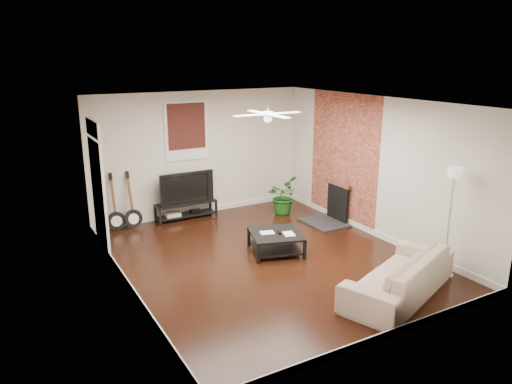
{
  "coord_description": "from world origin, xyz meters",
  "views": [
    {
      "loc": [
        -4.14,
        -6.96,
        3.55
      ],
      "look_at": [
        0.0,
        0.4,
        1.15
      ],
      "focal_mm": 33.91,
      "sensor_mm": 36.0,
      "label": 1
    }
  ],
  "objects": [
    {
      "name": "potted_plant",
      "position": [
        1.64,
        2.08,
        0.41
      ],
      "size": [
        0.97,
        0.98,
        0.83
      ],
      "primitive_type": "imported",
      "rotation": [
        0.0,
        0.0,
        0.9
      ],
      "color": "#1B5718",
      "rests_on": "floor"
    },
    {
      "name": "sofa",
      "position": [
        1.05,
        -2.17,
        0.33
      ],
      "size": [
        2.45,
        1.65,
        0.67
      ],
      "primitive_type": "imported",
      "rotation": [
        0.0,
        0.0,
        3.51
      ],
      "color": "#BAA98C",
      "rests_on": "floor"
    },
    {
      "name": "fireplace",
      "position": [
        2.2,
        1.0,
        0.46
      ],
      "size": [
        0.8,
        1.1,
        0.92
      ],
      "primitive_type": "cube",
      "color": "black",
      "rests_on": "floor"
    },
    {
      "name": "brick_accent",
      "position": [
        2.49,
        1.0,
        1.4
      ],
      "size": [
        0.02,
        2.2,
        2.8
      ],
      "primitive_type": "cube",
      "color": "brown",
      "rests_on": "floor"
    },
    {
      "name": "tv_stand",
      "position": [
        -0.45,
        2.78,
        0.19
      ],
      "size": [
        1.37,
        0.37,
        0.38
      ],
      "primitive_type": "cube",
      "color": "black",
      "rests_on": "floor"
    },
    {
      "name": "ceiling_fan",
      "position": [
        0.0,
        0.0,
        2.6
      ],
      "size": [
        1.24,
        1.24,
        0.32
      ],
      "primitive_type": null,
      "color": "white",
      "rests_on": "ceiling"
    },
    {
      "name": "window_back",
      "position": [
        -0.3,
        2.97,
        1.95
      ],
      "size": [
        1.0,
        0.06,
        1.3
      ],
      "primitive_type": "cube",
      "color": "black",
      "rests_on": "wall_back"
    },
    {
      "name": "room",
      "position": [
        0.0,
        0.0,
        1.4
      ],
      "size": [
        5.01,
        6.01,
        2.81
      ],
      "color": "black",
      "rests_on": "ground"
    },
    {
      "name": "tv",
      "position": [
        -0.45,
        2.8,
        0.74
      ],
      "size": [
        1.23,
        0.16,
        0.71
      ],
      "primitive_type": "imported",
      "color": "black",
      "rests_on": "tv_stand"
    },
    {
      "name": "coffee_table",
      "position": [
        0.29,
        0.16,
        0.19
      ],
      "size": [
        1.13,
        1.13,
        0.38
      ],
      "primitive_type": "cube",
      "rotation": [
        0.0,
        0.0,
        -0.3
      ],
      "color": "black",
      "rests_on": "floor"
    },
    {
      "name": "door_left",
      "position": [
        -2.46,
        1.9,
        1.25
      ],
      "size": [
        0.08,
        1.0,
        2.5
      ],
      "primitive_type": "cube",
      "color": "white",
      "rests_on": "wall_left"
    },
    {
      "name": "floor_lamp",
      "position": [
        2.2,
        -2.07,
        0.93
      ],
      "size": [
        0.4,
        0.4,
        1.86
      ],
      "primitive_type": null,
      "rotation": [
        0.0,
        0.0,
        0.37
      ],
      "color": "silver",
      "rests_on": "floor"
    },
    {
      "name": "guitar_right",
      "position": [
        -1.67,
        2.72,
        0.62
      ],
      "size": [
        0.4,
        0.3,
        1.24
      ],
      "primitive_type": null,
      "rotation": [
        0.0,
        0.0,
        0.08
      ],
      "color": "black",
      "rests_on": "floor"
    },
    {
      "name": "guitar_left",
      "position": [
        -2.02,
        2.75,
        0.62
      ],
      "size": [
        0.39,
        0.28,
        1.24
      ],
      "primitive_type": null,
      "rotation": [
        0.0,
        0.0,
        -0.03
      ],
      "color": "black",
      "rests_on": "floor"
    }
  ]
}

